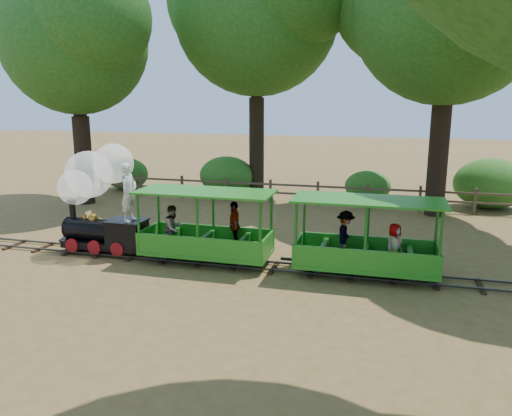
% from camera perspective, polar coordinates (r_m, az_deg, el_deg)
% --- Properties ---
extents(ground, '(90.00, 90.00, 0.00)m').
position_cam_1_polar(ground, '(13.36, -2.15, -6.58)').
color(ground, olive).
rests_on(ground, ground).
extents(track, '(22.00, 1.00, 0.10)m').
position_cam_1_polar(track, '(13.34, -2.16, -6.30)').
color(track, '#3F3D3A').
rests_on(track, ground).
extents(locomotive, '(2.80, 1.32, 3.21)m').
position_cam_1_polar(locomotive, '(14.68, -17.72, 1.83)').
color(locomotive, black).
rests_on(locomotive, ground).
extents(carriage_front, '(3.62, 1.48, 1.88)m').
position_cam_1_polar(carriage_front, '(13.41, -5.84, -2.95)').
color(carriage_front, '#26871D').
rests_on(carriage_front, track).
extents(carriage_rear, '(3.62, 1.48, 1.88)m').
position_cam_1_polar(carriage_rear, '(12.60, 12.24, -4.24)').
color(carriage_rear, '#26871D').
rests_on(carriage_rear, track).
extents(oak_nw, '(7.16, 6.30, 9.39)m').
position_cam_1_polar(oak_nw, '(22.02, -20.03, 18.20)').
color(oak_nw, '#2D2116').
rests_on(oak_nw, ground).
extents(oak_nc, '(8.85, 7.79, 11.45)m').
position_cam_1_polar(oak_nc, '(22.74, 0.05, 22.45)').
color(oak_nc, '#2D2116').
rests_on(oak_nc, ground).
extents(fence, '(18.10, 0.10, 1.00)m').
position_cam_1_polar(fence, '(20.75, 4.34, 2.00)').
color(fence, brown).
rests_on(fence, ground).
extents(shrub_west, '(2.21, 1.70, 1.53)m').
position_cam_1_polar(shrub_west, '(24.86, -14.64, 3.83)').
color(shrub_west, '#2D6B1E').
rests_on(shrub_west, ground).
extents(shrub_mid_w, '(2.53, 1.95, 1.75)m').
position_cam_1_polar(shrub_mid_w, '(22.77, -3.36, 3.72)').
color(shrub_mid_w, '#2D6B1E').
rests_on(shrub_mid_w, ground).
extents(shrub_mid_e, '(1.93, 1.48, 1.34)m').
position_cam_1_polar(shrub_mid_e, '(21.69, 12.64, 2.43)').
color(shrub_mid_e, '#2D6B1E').
rests_on(shrub_mid_e, ground).
extents(shrub_east, '(2.89, 2.23, 2.00)m').
position_cam_1_polar(shrub_east, '(21.98, 25.28, 2.54)').
color(shrub_east, '#2D6B1E').
rests_on(shrub_east, ground).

